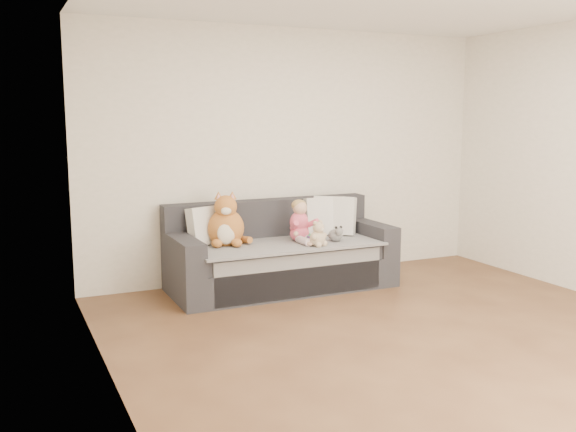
# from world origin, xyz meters

# --- Properties ---
(room_shell) EXTENTS (5.00, 5.00, 5.00)m
(room_shell) POSITION_xyz_m (0.00, 0.42, 1.30)
(room_shell) COLOR brown
(room_shell) RESTS_ON ground
(sofa) EXTENTS (2.20, 0.94, 0.85)m
(sofa) POSITION_xyz_m (-0.33, 2.06, 0.31)
(sofa) COLOR #29282D
(sofa) RESTS_ON ground
(cushion_left) EXTENTS (0.44, 0.31, 0.38)m
(cushion_left) POSITION_xyz_m (-1.03, 2.21, 0.66)
(cushion_left) COLOR silver
(cushion_left) RESTS_ON sofa
(cushion_right_back) EXTENTS (0.44, 0.23, 0.40)m
(cushion_right_back) POSITION_xyz_m (0.23, 2.17, 0.67)
(cushion_right_back) COLOR silver
(cushion_right_back) RESTS_ON sofa
(cushion_right_front) EXTENTS (0.45, 0.43, 0.41)m
(cushion_right_front) POSITION_xyz_m (0.33, 2.16, 0.67)
(cushion_right_front) COLOR silver
(cushion_right_front) RESTS_ON sofa
(toddler) EXTENTS (0.30, 0.43, 0.42)m
(toddler) POSITION_xyz_m (-0.15, 1.95, 0.65)
(toddler) COLOR #CF4961
(toddler) RESTS_ON sofa
(plush_cat) EXTENTS (0.41, 0.37, 0.54)m
(plush_cat) POSITION_xyz_m (-0.88, 2.09, 0.67)
(plush_cat) COLOR #B16D27
(plush_cat) RESTS_ON sofa
(teddy_bear) EXTENTS (0.19, 0.16, 0.25)m
(teddy_bear) POSITION_xyz_m (-0.11, 1.67, 0.57)
(teddy_bear) COLOR tan
(teddy_bear) RESTS_ON sofa
(plush_cow) EXTENTS (0.13, 0.20, 0.16)m
(plush_cow) POSITION_xyz_m (0.16, 1.81, 0.54)
(plush_cow) COLOR white
(plush_cow) RESTS_ON sofa
(sippy_cup) EXTENTS (0.09, 0.07, 0.10)m
(sippy_cup) POSITION_xyz_m (-0.13, 1.80, 0.53)
(sippy_cup) COLOR #723BA1
(sippy_cup) RESTS_ON sofa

